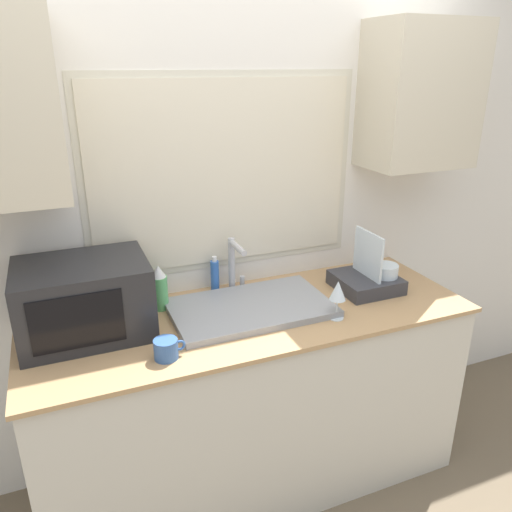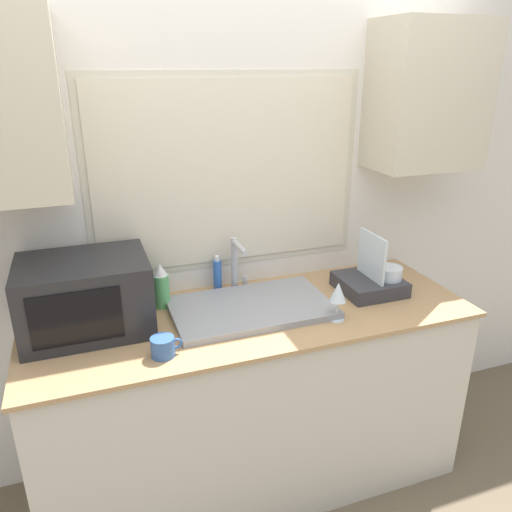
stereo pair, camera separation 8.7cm
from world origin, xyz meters
The scene contains 10 objects.
countertop centered at (0.00, 0.33, 0.46)m, with size 1.94×0.70×0.91m.
wall_back centered at (0.00, 0.66, 1.39)m, with size 6.00×0.38×2.60m.
sink_basin centered at (0.00, 0.36, 0.93)m, with size 0.70×0.42×0.03m.
faucet centered at (0.01, 0.57, 1.07)m, with size 0.08×0.19×0.26m.
microwave centered at (-0.68, 0.43, 1.06)m, with size 0.51×0.39×0.30m.
dish_rack centered at (0.61, 0.35, 0.97)m, with size 0.28×0.28×0.29m.
spray_bottle centered at (-0.36, 0.53, 1.01)m, with size 0.07×0.07×0.21m.
soap_bottle centered at (-0.08, 0.61, 0.99)m, with size 0.04×0.04×0.18m.
mug_near_sink centered at (-0.43, 0.12, 0.95)m, with size 0.12×0.09×0.08m.
wine_glass centered at (0.31, 0.15, 1.04)m, with size 0.07×0.07×0.17m.
Camera 1 is at (-0.73, -1.48, 1.94)m, focal length 35.00 mm.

